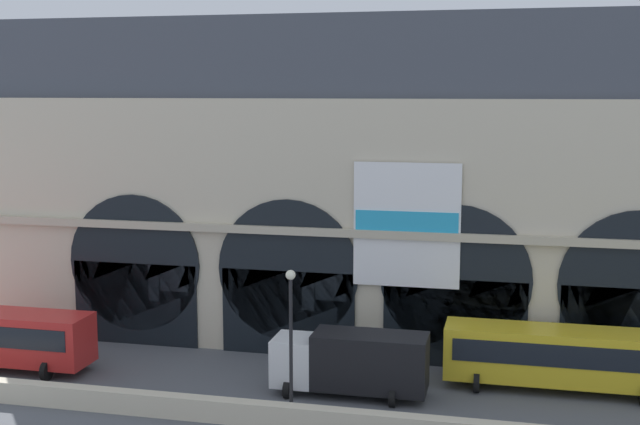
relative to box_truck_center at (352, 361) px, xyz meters
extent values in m
plane|color=#54565B|center=(-0.05, 0.33, -1.70)|extent=(200.00, 200.00, 0.00)
cube|color=beige|center=(-0.05, -4.47, -1.19)|extent=(90.00, 0.70, 1.03)
cube|color=beige|center=(-0.05, 7.70, 5.41)|extent=(47.59, 4.74, 14.23)
cube|color=#424751|center=(-0.05, 8.00, 14.78)|extent=(47.59, 4.14, 4.51)
cube|color=black|center=(-13.78, 5.28, 0.70)|extent=(7.57, 0.20, 4.81)
cylinder|color=black|center=(-13.78, 5.28, 3.11)|extent=(7.97, 0.20, 7.97)
cube|color=black|center=(-4.62, 5.28, 0.70)|extent=(7.57, 0.20, 4.81)
cylinder|color=black|center=(-4.62, 5.28, 3.11)|extent=(7.97, 0.20, 7.97)
cube|color=black|center=(4.53, 5.28, 0.70)|extent=(7.57, 0.20, 4.81)
cylinder|color=black|center=(4.53, 5.28, 3.11)|extent=(7.97, 0.20, 7.97)
cube|color=black|center=(13.68, 5.28, 0.70)|extent=(7.57, 0.20, 4.81)
cylinder|color=black|center=(13.68, 5.28, 3.11)|extent=(7.97, 0.20, 7.97)
cube|color=white|center=(1.92, 5.16, 5.92)|extent=(5.66, 0.12, 6.63)
cube|color=#26A5D8|center=(1.92, 5.08, 6.04)|extent=(5.44, 0.04, 1.24)
cube|color=#C0B49A|center=(-0.05, 5.18, 5.38)|extent=(47.59, 0.50, 0.44)
cylinder|color=black|center=(-15.56, -1.46, -1.20)|extent=(0.28, 1.00, 1.00)
cylinder|color=black|center=(-15.56, 0.79, -1.20)|extent=(0.28, 1.00, 1.00)
cube|color=white|center=(-2.86, 0.00, -0.13)|extent=(2.00, 2.30, 2.30)
cube|color=black|center=(0.89, 0.00, 0.07)|extent=(5.50, 2.30, 2.70)
cylinder|color=black|center=(-2.96, -1.03, -1.28)|extent=(0.28, 0.84, 0.84)
cylinder|color=black|center=(-2.96, 1.04, -1.28)|extent=(0.28, 0.84, 0.84)
cylinder|color=black|center=(2.14, -1.03, -1.28)|extent=(0.28, 0.84, 0.84)
cylinder|color=black|center=(2.14, 1.04, -1.28)|extent=(0.28, 0.84, 0.84)
cube|color=gold|center=(9.75, 2.88, 0.10)|extent=(11.00, 2.50, 2.60)
cube|color=black|center=(9.75, 1.61, 0.45)|extent=(10.12, 0.04, 1.10)
cylinder|color=black|center=(5.90, 1.76, -1.20)|extent=(0.28, 1.00, 1.00)
cylinder|color=black|center=(5.90, 4.01, -1.20)|extent=(0.28, 1.00, 1.00)
cylinder|color=black|center=(13.60, 4.01, -1.20)|extent=(0.28, 1.00, 1.00)
cylinder|color=black|center=(-2.05, -3.67, 1.55)|extent=(0.16, 0.16, 6.50)
sphere|color=#F2EDCC|center=(-2.05, -3.67, 4.98)|extent=(0.44, 0.44, 0.44)
camera|label=1|loc=(7.16, -37.89, 13.01)|focal=46.56mm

